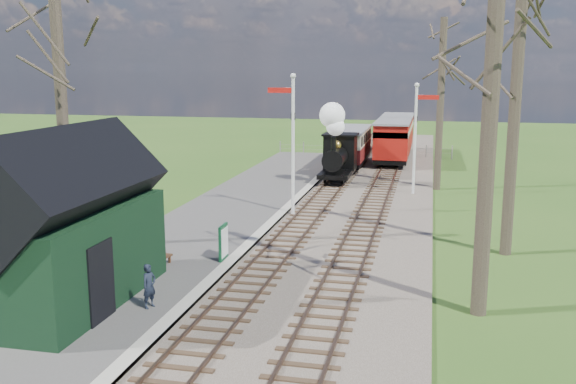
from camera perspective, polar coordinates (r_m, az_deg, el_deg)
name	(u,v)px	position (r m, az deg, el deg)	size (l,w,h in m)	color
distant_hills	(394,259)	(78.64, 9.43, -5.91)	(114.40, 48.00, 22.02)	#385B23
ballast_bed	(354,192)	(33.68, 5.93, -0.01)	(8.00, 60.00, 0.10)	brown
track_near	(330,190)	(33.84, 3.74, 0.16)	(1.60, 60.00, 0.15)	brown
track_far	(379,192)	(33.54, 8.14, -0.02)	(1.60, 60.00, 0.15)	brown
platform	(218,222)	(27.04, -6.27, -2.64)	(5.00, 44.00, 0.20)	#474442
coping_strip	(271,224)	(26.40, -1.53, -2.90)	(0.40, 44.00, 0.21)	#B2AD9E
station_shed	(66,227)	(18.05, -19.14, -3.00)	(3.25, 6.30, 4.78)	black
semaphore_near	(292,135)	(27.62, 0.31, 5.13)	(1.22, 0.24, 6.22)	silver
semaphore_far	(417,130)	(33.00, 11.37, 5.40)	(1.22, 0.24, 5.72)	silver
bare_trees	(316,106)	(21.31, 2.48, 7.67)	(15.51, 22.39, 12.00)	#382D23
fence_line	(364,149)	(47.46, 6.74, 3.77)	(12.60, 0.08, 1.00)	slate
locomotive	(337,148)	(36.03, 4.39, 3.96)	(1.78, 4.15, 4.45)	black
coach	(351,145)	(42.06, 5.59, 4.19)	(2.07, 7.11, 2.18)	black
red_carriage_a	(393,141)	(43.47, 9.28, 4.50)	(2.29, 5.68, 2.41)	black
red_carriage_b	(397,133)	(48.93, 9.67, 5.20)	(2.29, 5.68, 2.41)	black
sign_board	(224,242)	(21.32, -5.75, -4.45)	(0.12, 0.80, 1.17)	#0D4122
bench	(151,255)	(20.86, -12.12, -5.50)	(0.72, 1.57, 0.87)	#462919
person	(149,286)	(17.43, -12.24, -8.17)	(0.43, 0.29, 1.19)	#19202E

